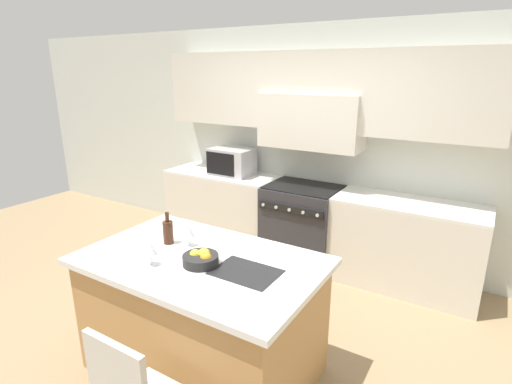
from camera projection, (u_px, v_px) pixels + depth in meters
ground_plane at (218, 336)px, 3.45m from camera, size 10.00×10.00×0.00m
back_cabinetry at (316, 124)px, 4.57m from camera, size 10.00×0.46×2.70m
back_counter at (303, 224)px, 4.70m from camera, size 3.79×0.62×0.93m
range_stove at (302, 224)px, 4.68m from camera, size 0.84×0.70×0.93m
microwave at (232, 162)px, 5.02m from camera, size 0.53×0.38×0.33m
kitchen_island at (203, 315)px, 2.95m from camera, size 1.71×1.07×0.92m
wine_bottle at (168, 231)px, 3.04m from camera, size 0.08×0.08×0.25m
wine_glass_near at (151, 249)px, 2.69m from camera, size 0.08×0.08×0.18m
wine_glass_far at (189, 231)px, 2.98m from camera, size 0.08×0.08×0.18m
fruit_bowl at (201, 258)px, 2.72m from camera, size 0.25×0.25×0.10m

